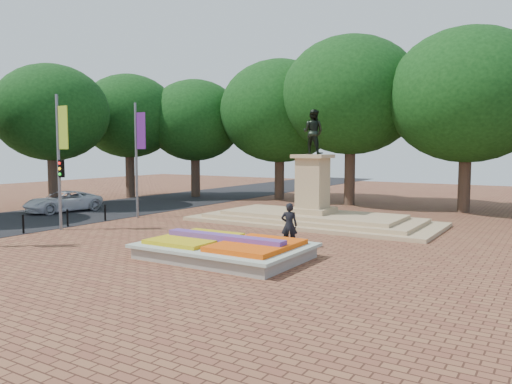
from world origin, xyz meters
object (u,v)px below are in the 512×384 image
Objects in this scene: flower_bed at (225,248)px; van at (63,202)px; monument at (312,208)px; pedestrian at (289,225)px.

van reaches higher than flower_bed.
flower_bed is 0.45× the size of monument.
monument is 7.28× the size of pedestrian.
monument is at bearing -96.10° from pedestrian.
pedestrian is (2.16, -6.86, 0.08)m from monument.
pedestrian reaches higher than flower_bed.
van is (-16.39, -4.20, -0.19)m from monument.
van is at bearing -165.62° from monument.
monument is at bearing 23.58° from van.
monument is (-1.03, 10.00, 0.50)m from flower_bed.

